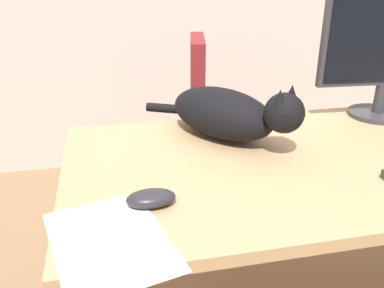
# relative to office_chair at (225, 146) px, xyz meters

# --- Properties ---
(desk) EXTENTS (1.54, 0.73, 0.70)m
(desk) POSITION_rel_office_chair_xyz_m (0.10, -0.80, 0.22)
(desk) COLOR tan
(desk) RESTS_ON ground_plane
(office_chair) EXTENTS (0.49, 0.48, 0.91)m
(office_chair) POSITION_rel_office_chair_xyz_m (0.00, 0.00, 0.00)
(office_chair) COLOR black
(office_chair) RESTS_ON ground_plane
(cat) EXTENTS (0.38, 0.52, 0.20)m
(cat) POSITION_rel_office_chair_xyz_m (-0.19, -0.62, 0.40)
(cat) COLOR black
(cat) RESTS_ON desk
(computer_mouse) EXTENTS (0.11, 0.06, 0.04)m
(computer_mouse) POSITION_rel_office_chair_xyz_m (-0.47, -0.96, 0.33)
(computer_mouse) COLOR #232328
(computer_mouse) RESTS_ON desk
(paper_sheet) EXTENTS (0.27, 0.34, 0.00)m
(paper_sheet) POSITION_rel_office_chair_xyz_m (-0.56, -1.07, 0.32)
(paper_sheet) COLOR white
(paper_sheet) RESTS_ON desk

